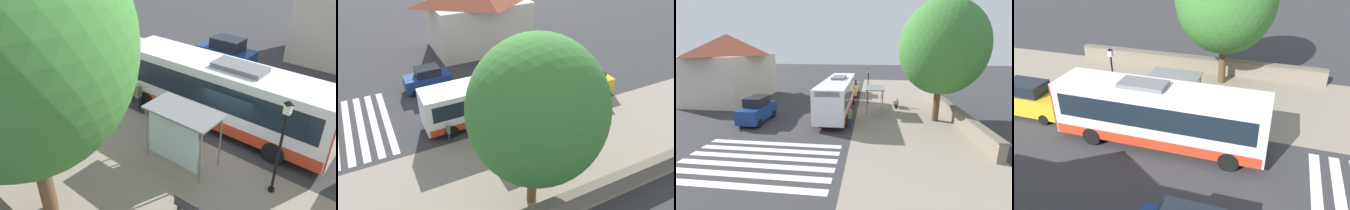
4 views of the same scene
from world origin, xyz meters
The scene contains 13 objects.
ground_plane centered at (0.00, 0.00, 0.00)m, with size 120.00×120.00×0.00m, color #353538.
sidewalk_plaza centered at (-4.50, 0.00, 0.01)m, with size 9.00×44.00×0.02m.
crosswalk_stripes centered at (5.00, 11.21, 0.00)m, with size 9.00×5.25×0.01m.
stone_wall centered at (-8.55, 0.00, 0.64)m, with size 0.60×20.00×1.27m.
background_building centered at (15.61, -3.38, 3.99)m, with size 7.61×10.94×7.75m.
bus centered at (1.87, 0.94, 1.80)m, with size 2.62×11.05×3.47m.
bus_shelter centered at (-1.84, 0.62, 2.10)m, with size 1.72×3.09×2.52m.
pedestrian centered at (0.31, 5.14, 0.92)m, with size 0.34×0.22×1.58m.
bench centered at (-4.07, -1.68, 0.47)m, with size 0.40×1.47×0.88m.
street_lamp_near centered at (-0.98, -3.19, 2.39)m, with size 0.28×0.28×4.01m.
shade_tree centered at (-6.96, 2.51, 6.22)m, with size 6.94×6.94×10.05m.
parked_car_behind_bus centered at (1.29, -7.78, 1.04)m, with size 1.89×4.66×2.17m.
parked_car_far_lane centered at (8.39, 4.52, 1.04)m, with size 1.84×4.09×2.18m.
Camera 2 is at (-18.06, 9.56, 14.99)m, focal length 35.00 mm.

